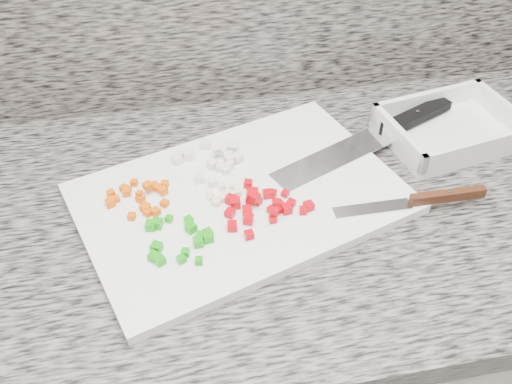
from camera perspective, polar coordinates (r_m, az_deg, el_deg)
The scene contains 11 objects.
cabinet at distance 1.26m, azimuth 0.08°, elevation -16.77°, with size 3.92×0.62×0.86m, color beige.
countertop at distance 0.90m, azimuth 0.11°, elevation -2.02°, with size 3.96×0.64×0.04m, color slate.
cutting_board at distance 0.88m, azimuth -1.53°, elevation -0.64°, with size 0.48×0.32×0.02m, color white.
carrot_pile at distance 0.88m, azimuth -11.47°, elevation -0.50°, with size 0.10×0.09×0.02m.
onion_pile at distance 0.94m, azimuth -4.32°, elevation 3.46°, with size 0.12×0.11×0.02m.
green_pepper_pile at distance 0.81m, azimuth -7.59°, elevation -4.55°, with size 0.09×0.10×0.01m.
red_pepper_pile at distance 0.85m, azimuth 0.42°, elevation -1.36°, with size 0.14×0.12×0.02m.
garlic_pile at distance 0.87m, azimuth -3.37°, elevation -0.34°, with size 0.05×0.05×0.01m.
chef_knife at distance 1.02m, azimuth 13.23°, elevation 6.13°, with size 0.37×0.19×0.02m.
paring_knife at distance 0.90m, azimuth 16.90°, elevation -0.66°, with size 0.24×0.03×0.02m.
tray at distance 1.06m, azimuth 18.84°, elevation 5.91°, with size 0.25×0.20×0.05m.
Camera 1 is at (-0.12, 0.81, 1.51)m, focal length 40.00 mm.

